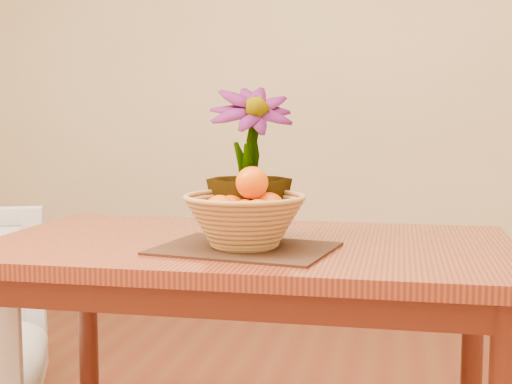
# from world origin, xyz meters

# --- Properties ---
(wall_back) EXTENTS (4.00, 0.02, 2.70)m
(wall_back) POSITION_xyz_m (0.00, 2.25, 1.35)
(wall_back) COLOR #FFEFC2
(wall_back) RESTS_ON floor
(table) EXTENTS (1.40, 0.80, 0.75)m
(table) POSITION_xyz_m (0.00, 0.30, 0.66)
(table) COLOR maroon
(table) RESTS_ON floor
(placemat) EXTENTS (0.48, 0.39, 0.01)m
(placemat) POSITION_xyz_m (0.02, 0.18, 0.75)
(placemat) COLOR #321E12
(placemat) RESTS_ON table
(wicker_basket) EXTENTS (0.31, 0.31, 0.13)m
(wicker_basket) POSITION_xyz_m (0.02, 0.18, 0.82)
(wicker_basket) COLOR #AE7F48
(wicker_basket) RESTS_ON placemat
(orange_pile) EXTENTS (0.19, 0.18, 0.15)m
(orange_pile) POSITION_xyz_m (0.02, 0.18, 0.86)
(orange_pile) COLOR #F05603
(orange_pile) RESTS_ON wicker_basket
(potted_plant) EXTENTS (0.30, 0.30, 0.41)m
(potted_plant) POSITION_xyz_m (-0.00, 0.32, 0.96)
(potted_plant) COLOR #144614
(potted_plant) RESTS_ON table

